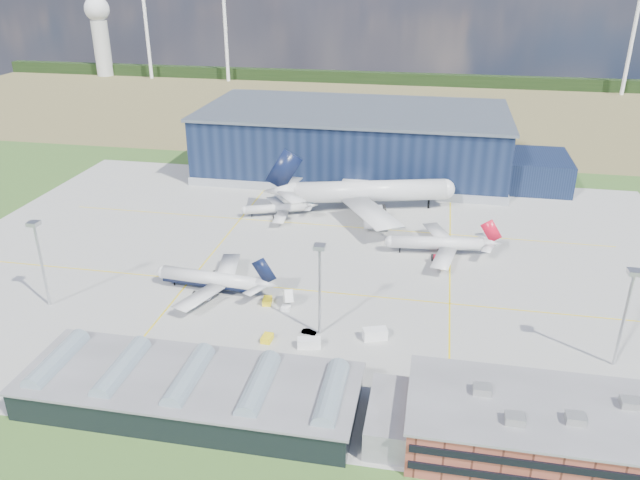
% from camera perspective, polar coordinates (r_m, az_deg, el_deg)
% --- Properties ---
extents(ground, '(600.00, 600.00, 0.00)m').
position_cam_1_polar(ground, '(175.41, -1.38, -3.01)').
color(ground, '#2D531F').
rests_on(ground, ground).
extents(apron, '(220.00, 160.00, 0.08)m').
position_cam_1_polar(apron, '(184.15, -0.72, -1.61)').
color(apron, '#989893').
rests_on(apron, ground).
extents(farmland, '(600.00, 220.00, 0.01)m').
position_cam_1_polar(farmland, '(382.41, 5.75, 11.93)').
color(farmland, olive).
rests_on(farmland, ground).
extents(treeline, '(600.00, 8.00, 8.00)m').
position_cam_1_polar(treeline, '(460.00, 6.79, 14.45)').
color(treeline, black).
rests_on(treeline, ground).
extents(horizon_dressing, '(440.20, 18.00, 70.00)m').
position_cam_1_polar(horizon_dressing, '(502.37, -16.56, 17.97)').
color(horizon_dressing, white).
rests_on(horizon_dressing, ground).
extents(hangar, '(145.00, 62.00, 26.10)m').
position_cam_1_polar(hangar, '(258.36, 3.71, 8.73)').
color(hangar, '#0F1932').
rests_on(hangar, ground).
extents(ops_building, '(46.00, 23.00, 10.90)m').
position_cam_1_polar(ops_building, '(121.03, 19.27, -15.91)').
color(ops_building, brown).
rests_on(ops_building, ground).
extents(glass_concourse, '(78.00, 23.00, 8.60)m').
position_cam_1_polar(glass_concourse, '(126.40, -10.27, -13.46)').
color(glass_concourse, black).
rests_on(glass_concourse, ground).
extents(light_mast_west, '(2.60, 2.60, 23.00)m').
position_cam_1_polar(light_mast_west, '(167.15, -24.31, -0.86)').
color(light_mast_west, '#B4B6BB').
rests_on(light_mast_west, ground).
extents(light_mast_center, '(2.60, 2.60, 23.00)m').
position_cam_1_polar(light_mast_center, '(140.42, -0.03, -3.24)').
color(light_mast_center, '#B4B6BB').
rests_on(light_mast_center, ground).
extents(light_mast_east, '(2.60, 2.60, 23.00)m').
position_cam_1_polar(light_mast_east, '(144.42, 26.30, -5.16)').
color(light_mast_east, '#B4B6BB').
rests_on(light_mast_east, ground).
extents(airliner_navy, '(37.41, 36.72, 11.31)m').
position_cam_1_polar(airliner_navy, '(166.00, -10.03, -2.88)').
color(airliner_navy, silver).
rests_on(airliner_navy, ground).
extents(airliner_red, '(38.26, 37.59, 11.36)m').
position_cam_1_polar(airliner_red, '(187.18, 10.72, 0.29)').
color(airliner_red, silver).
rests_on(airliner_red, ground).
extents(airliner_widebody, '(82.42, 81.39, 22.00)m').
position_cam_1_polar(airliner_widebody, '(216.28, 4.60, 5.45)').
color(airliner_widebody, silver).
rests_on(airliner_widebody, ground).
extents(airliner_regional, '(33.90, 33.55, 8.67)m').
position_cam_1_polar(airliner_regional, '(213.32, -4.05, 3.29)').
color(airliner_regional, silver).
rests_on(airliner_regional, ground).
extents(gse_tug_a, '(2.66, 3.82, 1.48)m').
position_cam_1_polar(gse_tug_a, '(160.36, -4.84, -5.59)').
color(gse_tug_a, yellow).
rests_on(gse_tug_a, ground).
extents(gse_tug_b, '(2.43, 3.46, 1.44)m').
position_cam_1_polar(gse_tug_b, '(145.62, -4.86, -8.95)').
color(gse_tug_b, yellow).
rests_on(gse_tug_b, ground).
extents(gse_van_a, '(5.61, 3.33, 2.29)m').
position_cam_1_polar(gse_van_a, '(142.74, -1.01, -9.41)').
color(gse_van_a, white).
rests_on(gse_van_a, ground).
extents(gse_van_b, '(4.86, 4.38, 2.07)m').
position_cam_1_polar(gse_van_b, '(212.36, 5.42, 2.19)').
color(gse_van_b, white).
rests_on(gse_van_b, ground).
extents(gse_van_c, '(6.11, 4.39, 2.66)m').
position_cam_1_polar(gse_van_c, '(146.13, 5.05, -8.55)').
color(gse_van_c, white).
rests_on(gse_van_c, ground).
extents(airstair, '(3.78, 5.55, 3.30)m').
position_cam_1_polar(airstair, '(158.99, -2.94, -5.43)').
color(airstair, white).
rests_on(airstair, ground).
extents(car_a, '(3.21, 1.30, 1.09)m').
position_cam_1_polar(car_a, '(144.31, 22.56, -11.41)').
color(car_a, '#99999E').
rests_on(car_a, ground).
extents(car_b, '(3.60, 1.71, 1.14)m').
position_cam_1_polar(car_b, '(147.74, -1.03, -8.40)').
color(car_b, '#99999E').
rests_on(car_b, ground).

